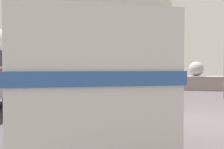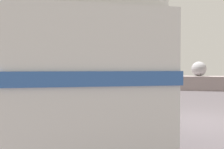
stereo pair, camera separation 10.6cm
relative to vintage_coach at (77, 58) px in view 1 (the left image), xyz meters
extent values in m
cube|color=#433D40|center=(3.60, 1.53, -2.04)|extent=(32.00, 26.00, 0.02)
cube|color=gray|center=(3.60, 13.33, -1.50)|extent=(31.36, 1.80, 1.10)
cube|color=gray|center=(-9.08, 13.02, -0.38)|extent=(1.37, 1.33, 1.15)
cube|color=gray|center=(-6.67, 12.91, -0.34)|extent=(1.73, 1.76, 1.23)
sphere|color=gray|center=(-3.68, 12.79, -0.50)|extent=(0.90, 0.90, 0.90)
cube|color=gray|center=(-0.96, 13.35, -0.39)|extent=(1.30, 1.15, 1.12)
sphere|color=gray|center=(2.27, 13.76, -0.48)|extent=(0.94, 0.94, 0.94)
sphere|color=gray|center=(4.88, 13.59, -0.38)|extent=(1.15, 1.15, 1.15)
cylinder|color=black|center=(-2.09, 1.90, -1.55)|extent=(0.66, 0.99, 0.96)
cylinder|color=black|center=(-0.09, 2.82, -1.55)|extent=(0.66, 0.99, 0.96)
cylinder|color=black|center=(0.09, -2.83, -1.55)|extent=(0.66, 0.99, 0.96)
cylinder|color=black|center=(2.10, -1.91, -1.55)|extent=(0.66, 0.99, 0.96)
cube|color=silver|center=(0.00, 0.00, -0.48)|extent=(5.70, 8.63, 2.10)
cylinder|color=silver|center=(0.00, 0.00, 0.57)|extent=(5.38, 8.24, 2.20)
cube|color=#2F579E|center=(0.00, 0.00, -0.42)|extent=(5.78, 8.73, 0.20)
cube|color=black|center=(0.00, 0.00, 0.10)|extent=(5.59, 8.34, 0.64)
cube|color=silver|center=(-1.79, 3.87, -1.35)|extent=(2.14, 1.10, 0.28)
cylinder|color=black|center=(-4.34, 2.80, -1.55)|extent=(0.56, 1.00, 0.96)
camera|label=1|loc=(2.62, -6.92, -0.27)|focal=39.38mm
camera|label=2|loc=(2.72, -6.90, -0.27)|focal=39.38mm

